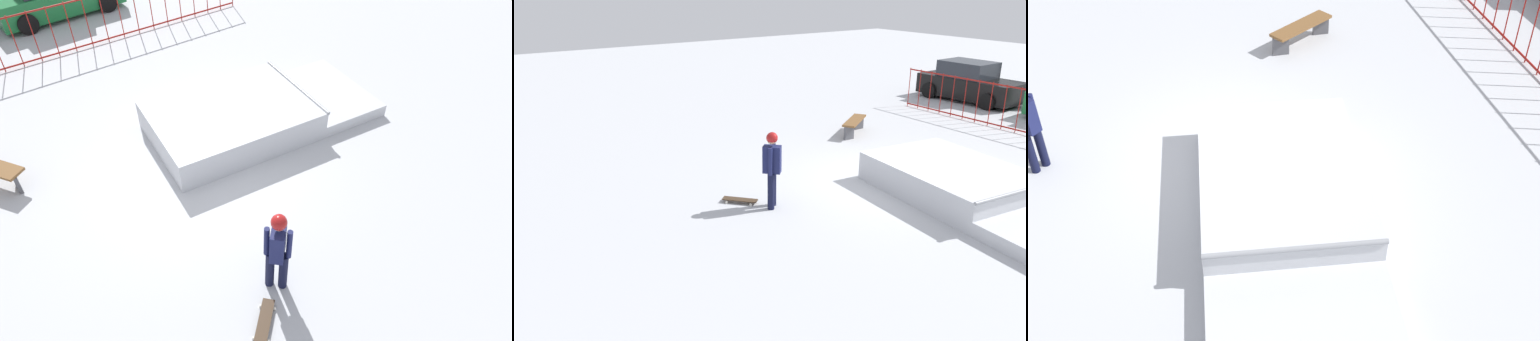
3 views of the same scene
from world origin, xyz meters
TOP-DOWN VIEW (x-y plane):
  - ground_plane at (0.00, 0.00)m, footprint 60.00×60.00m
  - skate_ramp at (1.78, 0.63)m, footprint 5.65×3.17m
  - skater at (-0.41, -3.23)m, footprint 0.43×0.42m
  - skateboard at (-1.01, -3.70)m, footprint 0.73×0.69m
  - park_bench at (-3.64, 2.23)m, footprint 1.21×1.56m
  - parked_car_black at (-4.61, 9.49)m, footprint 4.15×2.03m

SIDE VIEW (x-z plane):
  - ground_plane at x=0.00m, z-range 0.00..0.00m
  - skateboard at x=-1.01m, z-range 0.03..0.12m
  - skate_ramp at x=1.78m, z-range -0.05..0.69m
  - park_bench at x=-3.64m, z-range 0.12..0.60m
  - parked_car_black at x=-4.61m, z-range -0.08..1.52m
  - skater at x=-0.41m, z-range 0.14..1.87m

